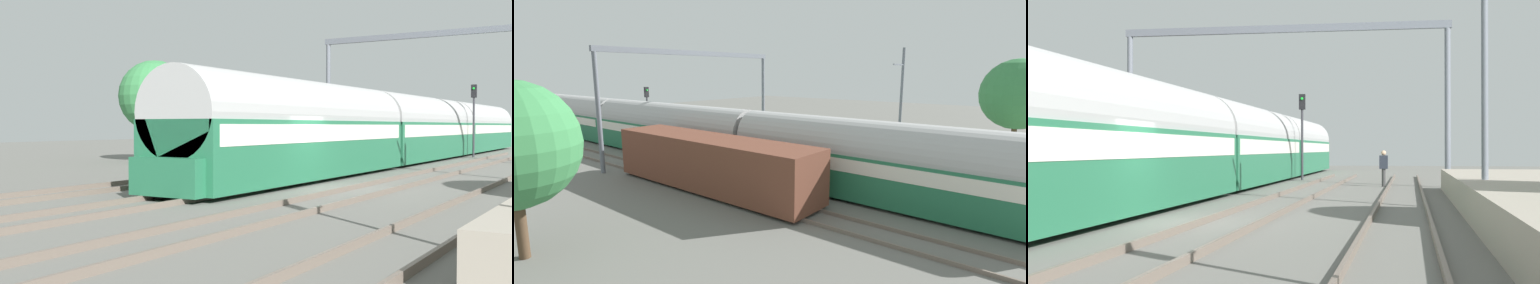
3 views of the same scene
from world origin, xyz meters
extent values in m
plane|color=slate|center=(0.00, 0.00, 0.00)|extent=(120.00, 120.00, 0.00)
cube|color=#6E6055|center=(-2.68, 0.00, 0.08)|extent=(0.08, 60.00, 0.16)
cube|color=#6E6055|center=(-1.24, 0.00, 0.08)|extent=(0.08, 60.00, 0.16)
cube|color=#6E6055|center=(1.24, 0.00, 0.08)|extent=(0.08, 60.00, 0.16)
cube|color=#6E6055|center=(2.68, 0.00, 0.08)|extent=(0.08, 60.00, 0.16)
cube|color=#6E6055|center=(5.17, 0.00, 0.08)|extent=(0.08, 60.00, 0.16)
cube|color=#6E6055|center=(6.60, 0.00, 0.08)|extent=(0.08, 60.00, 0.16)
cube|color=#236B47|center=(-1.96, 2.15, 1.26)|extent=(2.90, 16.00, 2.20)
cube|color=silver|center=(-1.96, 2.15, 1.89)|extent=(2.93, 15.36, 0.64)
cylinder|color=#AAAAAA|center=(-1.96, 2.15, 2.56)|extent=(2.84, 16.00, 2.84)
cube|color=#236B47|center=(-1.96, 18.50, 1.26)|extent=(2.90, 16.00, 2.20)
cube|color=silver|center=(-1.96, 18.50, 1.89)|extent=(2.93, 15.36, 0.64)
cylinder|color=#AAAAAA|center=(-1.96, 18.50, 2.56)|extent=(2.84, 16.00, 2.84)
cube|color=#236B47|center=(-1.96, 34.85, 1.26)|extent=(2.90, 16.00, 2.20)
cube|color=silver|center=(-1.96, 34.85, 1.89)|extent=(2.93, 15.36, 0.64)
cylinder|color=#AAAAAA|center=(-1.96, 34.85, 2.56)|extent=(2.84, 16.00, 2.84)
cube|color=brown|center=(-5.88, 9.69, 1.51)|extent=(2.80, 13.00, 2.70)
cube|color=black|center=(-5.88, 9.69, 0.21)|extent=(2.52, 11.96, 0.10)
cylinder|color=#353535|center=(4.89, 17.61, 0.42)|extent=(0.18, 0.18, 0.85)
cube|color=#232833|center=(4.89, 17.61, 1.17)|extent=(0.40, 0.24, 0.64)
sphere|color=tan|center=(4.89, 17.61, 1.61)|extent=(0.24, 0.24, 0.24)
cylinder|color=#2D2D33|center=(-0.04, 24.35, 2.05)|extent=(0.14, 0.14, 4.09)
cube|color=black|center=(-0.04, 24.35, 4.54)|extent=(0.36, 0.20, 0.90)
sphere|color=#19D133|center=(-0.04, 24.23, 4.72)|extent=(0.16, 0.16, 0.16)
cylinder|color=slate|center=(-7.88, 17.60, 3.75)|extent=(0.28, 0.28, 7.50)
cylinder|color=slate|center=(7.88, 17.60, 3.75)|extent=(0.28, 0.28, 7.50)
cube|color=slate|center=(0.00, 17.60, 7.68)|extent=(16.17, 0.24, 0.36)
cylinder|color=slate|center=(8.28, 4.78, 4.00)|extent=(0.20, 0.20, 8.00)
camera|label=1|loc=(9.31, -19.65, 2.16)|focal=43.32mm
camera|label=2|loc=(-19.45, -5.39, 6.30)|focal=26.82mm
camera|label=3|loc=(6.11, -16.81, 1.80)|focal=50.23mm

